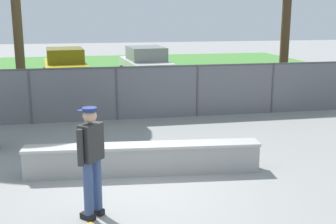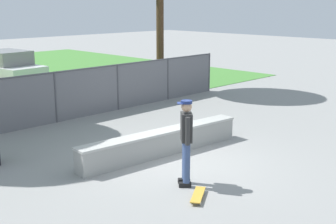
# 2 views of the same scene
# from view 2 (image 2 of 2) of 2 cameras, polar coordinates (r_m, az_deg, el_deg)

# --- Properties ---
(ground_plane) EXTENTS (80.00, 80.00, 0.00)m
(ground_plane) POSITION_cam_2_polar(r_m,az_deg,el_deg) (11.09, 1.54, -6.41)
(ground_plane) COLOR gray
(concrete_ledge) EXTENTS (4.87, 0.92, 0.63)m
(concrete_ledge) POSITION_cam_2_polar(r_m,az_deg,el_deg) (11.63, -0.73, -3.81)
(concrete_ledge) COLOR #999993
(concrete_ledge) RESTS_ON ground
(skateboarder) EXTENTS (0.45, 0.47, 1.84)m
(skateboarder) POSITION_cam_2_polar(r_m,az_deg,el_deg) (9.48, 2.29, -3.33)
(skateboarder) COLOR black
(skateboarder) RESTS_ON ground
(skateboard) EXTENTS (0.78, 0.60, 0.09)m
(skateboard) POSITION_cam_2_polar(r_m,az_deg,el_deg) (9.18, 3.78, -10.31)
(skateboard) COLOR gold
(skateboard) RESTS_ON ground
(chainlink_fence) EXTENTS (15.45, 0.07, 1.66)m
(chainlink_fence) POSITION_cam_2_polar(r_m,az_deg,el_deg) (15.03, -13.92, 2.08)
(chainlink_fence) COLOR #4C4C51
(chainlink_fence) RESTS_ON ground
(car_white) EXTENTS (2.30, 4.34, 1.66)m
(car_white) POSITION_cam_2_polar(r_m,az_deg,el_deg) (22.46, -19.63, 5.18)
(car_white) COLOR silver
(car_white) RESTS_ON ground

